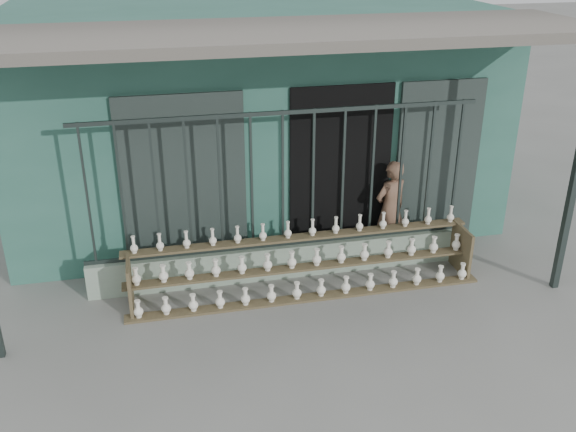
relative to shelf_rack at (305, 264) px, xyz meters
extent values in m
plane|color=slate|center=(-0.19, -0.88, -0.36)|extent=(60.00, 60.00, 0.00)
cube|color=#2E6253|center=(-0.19, 3.42, 1.24)|extent=(7.00, 5.00, 3.20)
cube|color=black|center=(0.71, 0.94, 0.84)|extent=(1.40, 0.12, 2.40)
cube|color=#212C28|center=(-1.39, 0.90, 0.84)|extent=(1.60, 0.08, 2.40)
cube|color=#212C28|center=(2.11, 0.90, 0.84)|extent=(1.20, 0.08, 2.40)
cube|color=#59544C|center=(-0.19, 0.32, 2.79)|extent=(7.40, 2.00, 0.12)
cube|color=#283330|center=(3.16, -0.63, 1.19)|extent=(0.08, 0.08, 3.10)
cube|color=#91A991|center=(-0.19, 0.42, -0.14)|extent=(5.00, 0.20, 0.45)
cube|color=#283330|center=(-2.54, 0.42, 0.99)|extent=(0.03, 0.03, 1.80)
cube|color=#283330|center=(-2.15, 0.42, 0.99)|extent=(0.03, 0.03, 1.80)
cube|color=#283330|center=(-1.76, 0.42, 0.99)|extent=(0.03, 0.03, 1.80)
cube|color=#283330|center=(-1.36, 0.42, 0.99)|extent=(0.03, 0.03, 1.80)
cube|color=#283330|center=(-0.97, 0.42, 0.99)|extent=(0.03, 0.03, 1.80)
cube|color=#283330|center=(-0.58, 0.42, 0.99)|extent=(0.03, 0.03, 1.80)
cube|color=#283330|center=(-0.19, 0.42, 0.99)|extent=(0.03, 0.03, 1.80)
cube|color=#283330|center=(0.20, 0.42, 0.99)|extent=(0.03, 0.03, 1.80)
cube|color=#283330|center=(0.59, 0.42, 0.99)|extent=(0.03, 0.03, 1.80)
cube|color=#283330|center=(0.99, 0.42, 0.99)|extent=(0.03, 0.03, 1.80)
cube|color=#283330|center=(1.38, 0.42, 0.99)|extent=(0.03, 0.03, 1.80)
cube|color=#283330|center=(1.77, 0.42, 0.99)|extent=(0.03, 0.03, 1.80)
cube|color=#283330|center=(2.16, 0.42, 0.99)|extent=(0.03, 0.03, 1.80)
cube|color=#283330|center=(-0.19, 0.42, 1.86)|extent=(5.00, 0.04, 0.05)
cube|color=#283330|center=(-0.19, 0.42, 0.11)|extent=(5.00, 0.04, 0.05)
cube|color=brown|center=(0.00, -0.23, -0.35)|extent=(4.50, 0.18, 0.03)
cube|color=brown|center=(0.00, 0.02, -0.05)|extent=(4.50, 0.18, 0.03)
cube|color=brown|center=(0.00, 0.27, 0.25)|extent=(4.50, 0.18, 0.03)
cube|color=brown|center=(-2.15, 0.02, -0.04)|extent=(0.04, 0.55, 0.64)
cube|color=brown|center=(2.15, 0.02, -0.04)|extent=(0.04, 0.55, 0.64)
imported|color=brown|center=(1.38, 0.68, 0.33)|extent=(0.60, 0.49, 1.40)
camera|label=1|loc=(-1.75, -6.87, 3.89)|focal=40.00mm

